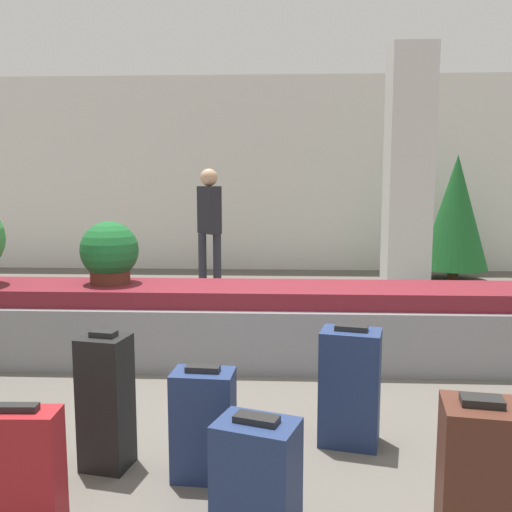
# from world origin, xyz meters

# --- Properties ---
(ground_plane) EXTENTS (18.00, 18.00, 0.00)m
(ground_plane) POSITION_xyz_m (0.00, 0.00, 0.00)
(ground_plane) COLOR #59544C
(back_wall) EXTENTS (18.00, 0.06, 3.20)m
(back_wall) POSITION_xyz_m (0.00, 6.33, 1.60)
(back_wall) COLOR silver
(back_wall) RESTS_ON ground_plane
(carousel) EXTENTS (8.03, 0.84, 0.64)m
(carousel) POSITION_xyz_m (0.00, 1.45, 0.31)
(carousel) COLOR gray
(carousel) RESTS_ON ground_plane
(pillar) EXTENTS (0.56, 0.56, 3.20)m
(pillar) POSITION_xyz_m (1.84, 4.33, 1.60)
(pillar) COLOR silver
(pillar) RESTS_ON ground_plane
(suitcase_0) EXTENTS (0.42, 0.35, 0.50)m
(suitcase_0) POSITION_xyz_m (0.11, -0.87, 0.24)
(suitcase_0) COLOR navy
(suitcase_0) RESTS_ON ground_plane
(suitcase_1) EXTENTS (0.38, 0.19, 0.56)m
(suitcase_1) POSITION_xyz_m (-0.93, -0.94, 0.27)
(suitcase_1) COLOR maroon
(suitcase_1) RESTS_ON ground_plane
(suitcase_2) EXTENTS (0.38, 0.31, 0.70)m
(suitcase_2) POSITION_xyz_m (0.61, -0.07, 0.34)
(suitcase_2) COLOR navy
(suitcase_2) RESTS_ON ground_plane
(suitcase_4) EXTENTS (0.28, 0.25, 0.74)m
(suitcase_4) POSITION_xyz_m (-0.70, -0.40, 0.36)
(suitcase_4) COLOR black
(suitcase_4) RESTS_ON ground_plane
(suitcase_5) EXTENTS (0.31, 0.30, 0.72)m
(suitcase_5) POSITION_xyz_m (0.96, -1.18, 0.35)
(suitcase_5) COLOR #472319
(suitcase_5) RESTS_ON ground_plane
(suitcase_8) EXTENTS (0.32, 0.23, 0.59)m
(suitcase_8) POSITION_xyz_m (-0.18, -0.49, 0.28)
(suitcase_8) COLOR navy
(suitcase_8) RESTS_ON ground_plane
(potted_plant_1) EXTENTS (0.49, 0.49, 0.53)m
(potted_plant_1) POSITION_xyz_m (-1.25, 1.50, 0.90)
(potted_plant_1) COLOR #4C2319
(potted_plant_1) RESTS_ON carousel
(traveler_0) EXTENTS (0.35, 0.36, 1.66)m
(traveler_0) POSITION_xyz_m (-0.76, 4.35, 0.99)
(traveler_0) COLOR #282833
(traveler_0) RESTS_ON ground_plane
(decorated_tree) EXTENTS (0.99, 0.99, 1.88)m
(decorated_tree) POSITION_xyz_m (2.80, 5.42, 1.03)
(decorated_tree) COLOR #4C331E
(decorated_tree) RESTS_ON ground_plane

